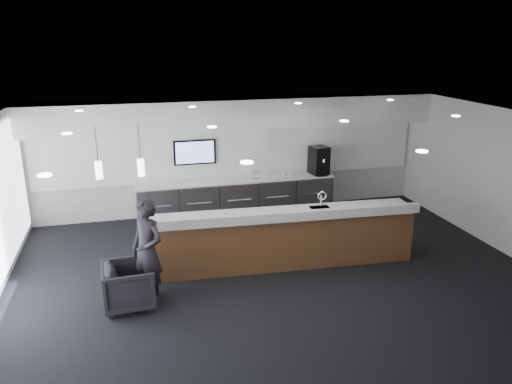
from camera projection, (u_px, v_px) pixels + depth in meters
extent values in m
plane|color=black|center=(278.00, 278.00, 9.55)|extent=(10.00, 10.00, 0.00)
cube|color=black|center=(280.00, 122.00, 8.64)|extent=(10.00, 8.00, 0.02)
cube|color=silver|center=(233.00, 155.00, 12.79)|extent=(10.00, 0.02, 3.00)
cube|color=silver|center=(510.00, 184.00, 10.29)|extent=(0.02, 8.00, 3.00)
cube|color=white|center=(237.00, 113.00, 12.02)|extent=(10.00, 0.90, 0.70)
cube|color=white|center=(233.00, 151.00, 12.73)|extent=(9.80, 0.06, 1.40)
cube|color=gray|center=(237.00, 198.00, 12.77)|extent=(5.00, 0.60, 0.90)
cube|color=white|center=(237.00, 180.00, 12.63)|extent=(5.06, 0.66, 0.05)
cylinder|color=white|center=(158.00, 207.00, 11.98)|extent=(0.60, 0.02, 0.02)
cylinder|color=white|center=(200.00, 203.00, 12.22)|extent=(0.60, 0.02, 0.02)
cylinder|color=white|center=(240.00, 200.00, 12.46)|extent=(0.60, 0.02, 0.02)
cylinder|color=white|center=(278.00, 197.00, 12.70)|extent=(0.60, 0.02, 0.02)
cylinder|color=white|center=(315.00, 194.00, 12.94)|extent=(0.60, 0.02, 0.02)
cube|color=black|center=(195.00, 152.00, 12.42)|extent=(1.05, 0.07, 0.62)
cube|color=#2C5EB2|center=(195.00, 152.00, 12.38)|extent=(0.95, 0.01, 0.54)
cylinder|color=#FFEBC6|center=(140.00, 162.00, 9.03)|extent=(0.12, 0.12, 0.30)
cylinder|color=#FFEBC6|center=(100.00, 164.00, 8.86)|extent=(0.12, 0.12, 0.30)
cube|color=brown|center=(284.00, 240.00, 9.98)|extent=(5.23, 1.03, 1.05)
cube|color=white|center=(285.00, 214.00, 9.82)|extent=(5.31, 1.11, 0.06)
cube|color=white|center=(290.00, 216.00, 9.41)|extent=(5.27, 0.43, 0.18)
cylinder|color=white|center=(321.00, 202.00, 10.00)|extent=(0.04, 0.04, 0.28)
torus|color=white|center=(322.00, 196.00, 9.90)|extent=(0.19, 0.04, 0.19)
cube|color=black|center=(319.00, 160.00, 13.01)|extent=(0.48, 0.53, 0.73)
cube|color=white|center=(322.00, 176.00, 12.88)|extent=(0.26, 0.12, 0.02)
cube|color=silver|center=(255.00, 174.00, 12.61)|extent=(0.18, 0.03, 0.24)
cube|color=silver|center=(255.00, 174.00, 12.64)|extent=(0.17, 0.04, 0.23)
imported|color=black|center=(129.00, 285.00, 8.45)|extent=(0.90, 0.87, 0.78)
imported|color=black|center=(148.00, 251.00, 8.54)|extent=(0.77, 0.79, 1.82)
imported|color=white|center=(289.00, 174.00, 12.87)|extent=(0.11, 0.11, 0.10)
imported|color=white|center=(284.00, 175.00, 12.84)|extent=(0.15, 0.15, 0.10)
imported|color=white|center=(279.00, 175.00, 12.81)|extent=(0.14, 0.14, 0.10)
imported|color=white|center=(273.00, 175.00, 12.77)|extent=(0.14, 0.14, 0.10)
imported|color=white|center=(268.00, 176.00, 12.74)|extent=(0.15, 0.15, 0.10)
imported|color=white|center=(263.00, 176.00, 12.71)|extent=(0.12, 0.12, 0.10)
imported|color=white|center=(258.00, 176.00, 12.67)|extent=(0.16, 0.16, 0.10)
imported|color=white|center=(252.00, 177.00, 12.64)|extent=(0.13, 0.13, 0.10)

